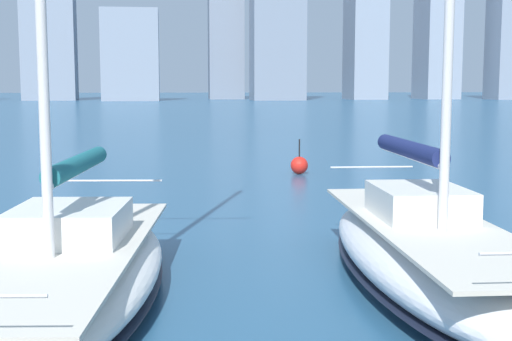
{
  "coord_description": "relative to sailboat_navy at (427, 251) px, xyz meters",
  "views": [
    {
      "loc": [
        1.09,
        4.23,
        3.59
      ],
      "look_at": [
        -0.29,
        -7.08,
        2.2
      ],
      "focal_mm": 50.0,
      "sensor_mm": 36.0,
      "label": 1
    }
  ],
  "objects": [
    {
      "name": "channel_buoy",
      "position": [
        -0.69,
        -16.14,
        -0.31
      ],
      "size": [
        0.7,
        0.7,
        1.4
      ],
      "color": "red",
      "rests_on": "ground"
    },
    {
      "name": "city_skyline",
      "position": [
        -4.13,
        -152.03,
        20.37
      ],
      "size": [
        169.18,
        21.66,
        52.62
      ],
      "color": "gray",
      "rests_on": "ground"
    },
    {
      "name": "sailboat_navy",
      "position": [
        0.0,
        0.0,
        0.0
      ],
      "size": [
        2.96,
        9.42,
        9.43
      ],
      "color": "white",
      "rests_on": "ground"
    },
    {
      "name": "sailboat_teal",
      "position": [
        6.19,
        0.38,
        -0.05
      ],
      "size": [
        3.95,
        9.58,
        12.64
      ],
      "color": "white",
      "rests_on": "ground"
    }
  ]
}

